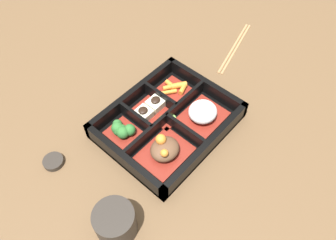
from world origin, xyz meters
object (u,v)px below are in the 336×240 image
Objects in this scene: bowl_rice at (203,113)px; chopsticks at (235,47)px; sauce_dish at (53,161)px; tea_cup at (115,222)px.

chopsticks is at bearing -161.68° from bowl_rice.
bowl_rice reaches higher than sauce_dish.
bowl_rice is at bearing 18.32° from chopsticks.
chopsticks is 0.58m from sauce_dish.
tea_cup is 0.59m from chopsticks.
tea_cup is at bearing 12.44° from chopsticks.
chopsticks is at bearing 171.89° from sauce_dish.
tea_cup reaches higher than sauce_dish.
bowl_rice is 0.35m from sauce_dish.
tea_cup is 0.21m from sauce_dish.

